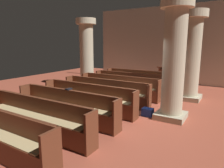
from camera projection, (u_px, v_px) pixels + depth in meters
ground_plane at (126, 109)px, 7.39m from camera, size 19.20×19.20×0.00m
back_wall at (174, 45)px, 12.04m from camera, size 10.00×0.16×4.50m
pew_row_0 at (139, 78)px, 10.90m from camera, size 3.75×0.46×0.93m
pew_row_1 at (130, 82)px, 9.97m from camera, size 3.75×0.46×0.93m
pew_row_2 at (119, 86)px, 9.04m from camera, size 3.75×0.47×0.93m
pew_row_3 at (105, 90)px, 8.11m from camera, size 3.75×0.46×0.93m
pew_row_4 at (88, 97)px, 7.18m from camera, size 3.75×0.46×0.93m
pew_row_5 at (65, 104)px, 6.25m from camera, size 3.75×0.47×0.93m
pew_row_6 at (35, 115)px, 5.32m from camera, size 3.75×0.46×0.93m
pillar_aisle_side at (191, 55)px, 8.38m from camera, size 1.07×1.07×3.64m
pillar_far_side at (87, 52)px, 11.11m from camera, size 1.07×1.07×3.64m
pillar_aisle_rear at (174, 59)px, 6.13m from camera, size 0.96×0.96×3.64m
lectern at (161, 78)px, 11.44m from camera, size 0.48×0.45×1.08m
hymn_book at (69, 89)px, 6.34m from camera, size 0.13×0.21×0.04m
kneeler_box_blue at (148, 112)px, 6.68m from camera, size 0.35×0.27×0.26m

